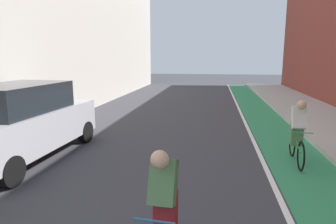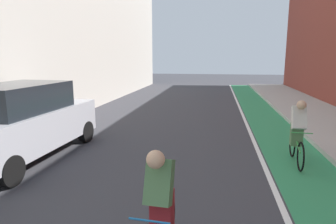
# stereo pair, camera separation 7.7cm
# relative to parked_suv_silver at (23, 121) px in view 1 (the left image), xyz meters

# --- Properties ---
(ground_plane) EXTENTS (72.41, 72.41, 0.00)m
(ground_plane) POSITION_rel_parked_suv_silver_xyz_m (3.40, 3.23, -1.02)
(ground_plane) COLOR #38383D
(bike_lane_paint) EXTENTS (1.60, 32.91, 0.00)m
(bike_lane_paint) POSITION_rel_parked_suv_silver_xyz_m (7.05, 5.23, -1.02)
(bike_lane_paint) COLOR #2D8451
(bike_lane_paint) RESTS_ON ground
(lane_divider_stripe) EXTENTS (0.12, 32.91, 0.00)m
(lane_divider_stripe) POSITION_rel_parked_suv_silver_xyz_m (6.15, 5.23, -1.01)
(lane_divider_stripe) COLOR white
(lane_divider_stripe) RESTS_ON ground
(sidewalk_right) EXTENTS (3.11, 32.91, 0.14)m
(sidewalk_right) POSITION_rel_parked_suv_silver_xyz_m (9.41, 5.23, -0.95)
(sidewalk_right) COLOR #A8A59E
(sidewalk_right) RESTS_ON ground
(parked_suv_silver) EXTENTS (2.06, 4.47, 1.98)m
(parked_suv_silver) POSITION_rel_parked_suv_silver_xyz_m (0.00, 0.00, 0.00)
(parked_suv_silver) COLOR #9EA0A8
(parked_suv_silver) RESTS_ON ground
(cyclist_lead) EXTENTS (0.48, 1.67, 1.59)m
(cyclist_lead) POSITION_rel_parked_suv_silver_xyz_m (4.28, -3.38, -0.17)
(cyclist_lead) COLOR black
(cyclist_lead) RESTS_ON ground
(cyclist_mid) EXTENTS (0.48, 1.75, 1.63)m
(cyclist_mid) POSITION_rel_parked_suv_silver_xyz_m (6.95, 0.78, -0.20)
(cyclist_mid) COLOR black
(cyclist_mid) RESTS_ON ground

